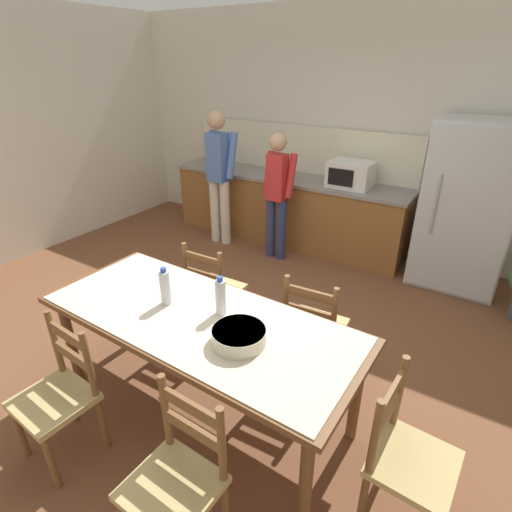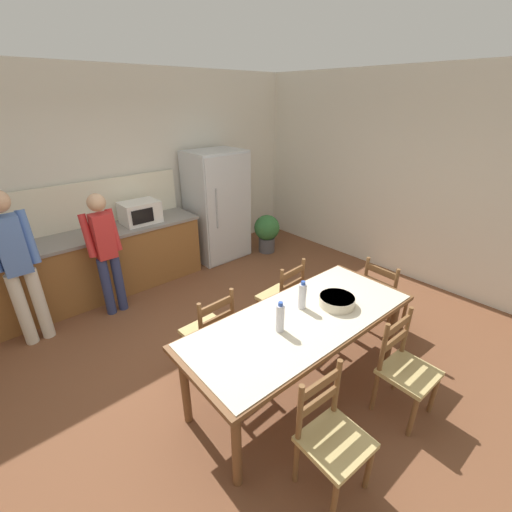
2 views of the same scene
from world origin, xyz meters
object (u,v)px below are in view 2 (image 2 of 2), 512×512
at_px(person_at_counter, 106,249).
at_px(potted_plant, 267,231).
at_px(serving_bowl, 337,300).
at_px(dining_table, 302,325).
at_px(chair_side_far_left, 210,332).
at_px(chair_head_end, 383,297).
at_px(chair_side_near_right, 405,369).
at_px(chair_side_far_right, 282,297).
at_px(microwave, 140,212).
at_px(bottle_off_centre, 302,296).
at_px(bottle_near_centre, 280,318).
at_px(person_at_sink, 16,262).
at_px(refrigerator, 217,206).
at_px(chair_side_near_left, 331,437).

relative_size(person_at_counter, potted_plant, 2.31).
height_order(serving_bowl, potted_plant, serving_bowl).
distance_m(dining_table, chair_side_far_left, 0.92).
bearing_deg(chair_head_end, chair_side_near_right, 131.55).
bearing_deg(chair_side_far_right, dining_table, 51.13).
bearing_deg(chair_head_end, potted_plant, -9.16).
xyz_separation_m(microwave, bottle_off_centre, (0.19, -2.83, -0.14)).
relative_size(bottle_off_centre, chair_head_end, 0.30).
distance_m(microwave, chair_side_far_left, 2.30).
distance_m(microwave, chair_head_end, 3.36).
xyz_separation_m(bottle_near_centre, chair_side_far_right, (0.78, 0.72, -0.47)).
bearing_deg(chair_head_end, person_at_sink, 54.22).
distance_m(dining_table, bottle_off_centre, 0.26).
relative_size(refrigerator, chair_side_far_left, 1.94).
xyz_separation_m(refrigerator, chair_side_near_right, (-0.75, -3.66, -0.44)).
height_order(dining_table, person_at_sink, person_at_sink).
height_order(refrigerator, chair_head_end, refrigerator).
bearing_deg(bottle_off_centre, microwave, 93.93).
bearing_deg(bottle_off_centre, chair_side_far_right, 57.00).
xyz_separation_m(chair_side_near_left, chair_side_far_right, (1.02, 1.45, 0.00)).
distance_m(refrigerator, chair_side_near_left, 4.05).
bearing_deg(chair_side_far_right, potted_plant, -132.61).
height_order(chair_side_far_left, chair_head_end, same).
relative_size(microwave, potted_plant, 0.75).
bearing_deg(person_at_counter, chair_side_near_left, -174.99).
relative_size(bottle_off_centre, chair_side_near_right, 0.30).
relative_size(chair_head_end, potted_plant, 1.36).
bearing_deg(chair_head_end, chair_side_near_left, 113.45).
distance_m(chair_side_far_right, person_at_counter, 2.17).
relative_size(dining_table, chair_side_far_left, 2.41).
bearing_deg(bottle_off_centre, dining_table, -135.84).
distance_m(bottle_near_centre, bottle_off_centre, 0.40).
distance_m(refrigerator, bottle_off_centre, 3.02).
xyz_separation_m(bottle_off_centre, person_at_counter, (-0.89, 2.31, -0.05)).
bearing_deg(chair_head_end, chair_side_far_right, 52.20).
xyz_separation_m(dining_table, bottle_off_centre, (0.11, 0.11, 0.20)).
distance_m(serving_bowl, chair_side_far_left, 1.25).
height_order(dining_table, person_at_counter, person_at_counter).
bearing_deg(chair_side_near_right, bottle_near_centre, 136.15).
xyz_separation_m(refrigerator, chair_side_far_left, (-1.68, -2.17, -0.44)).
height_order(refrigerator, chair_side_far_right, refrigerator).
height_order(chair_side_near_left, chair_side_far_left, same).
relative_size(refrigerator, potted_plant, 2.65).
distance_m(dining_table, person_at_counter, 2.54).
bearing_deg(chair_head_end, person_at_counter, 44.75).
xyz_separation_m(refrigerator, bottle_near_centre, (-1.49, -2.91, 0.03)).
bearing_deg(microwave, chair_side_far_left, -99.98).
relative_size(bottle_off_centre, person_at_counter, 0.18).
xyz_separation_m(refrigerator, dining_table, (-1.22, -2.92, -0.18)).
height_order(dining_table, chair_side_far_right, chair_side_far_right).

